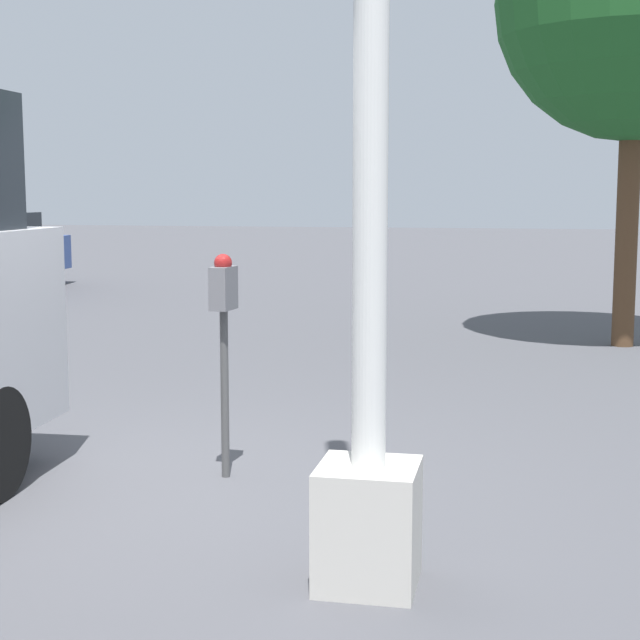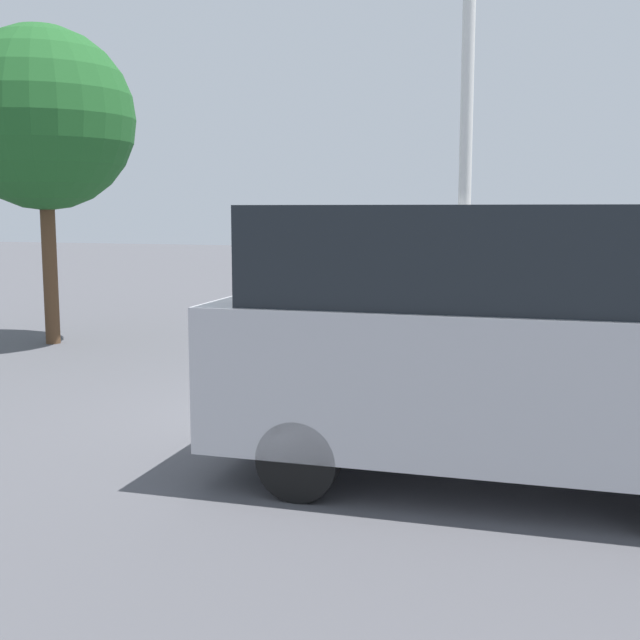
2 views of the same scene
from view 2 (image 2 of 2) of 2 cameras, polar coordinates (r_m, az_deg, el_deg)
ground_plane at (r=8.70m, az=1.89°, el=-7.38°), size 80.00×80.00×0.00m
parking_meter_near at (r=9.18m, az=-0.04°, el=-0.11°), size 0.21×0.13×1.37m
lamp_post at (r=9.85m, az=10.17°, el=5.53°), size 0.44×0.44×6.04m
parked_van at (r=6.78m, az=11.96°, el=-1.27°), size 4.69×2.09×2.32m
street_tree at (r=14.49m, az=-19.09°, el=13.32°), size 3.03×3.03×5.31m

